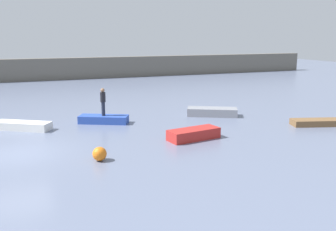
{
  "coord_description": "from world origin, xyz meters",
  "views": [
    {
      "loc": [
        0.23,
        -17.54,
        5.25
      ],
      "look_at": [
        7.81,
        1.45,
        0.86
      ],
      "focal_mm": 40.0,
      "sensor_mm": 36.0,
      "label": 1
    }
  ],
  "objects_px": {
    "rowboat_grey": "(212,112)",
    "rowboat_red": "(194,134)",
    "rowboat_white": "(22,126)",
    "person_dark_shirt": "(103,100)",
    "mooring_buoy": "(100,154)",
    "rowboat_blue": "(104,119)",
    "rowboat_brown": "(321,122)"
  },
  "relations": [
    {
      "from": "rowboat_grey",
      "to": "rowboat_white",
      "type": "bearing_deg",
      "value": -154.82
    },
    {
      "from": "rowboat_white",
      "to": "mooring_buoy",
      "type": "distance_m",
      "value": 7.61
    },
    {
      "from": "rowboat_brown",
      "to": "rowboat_grey",
      "type": "bearing_deg",
      "value": 152.02
    },
    {
      "from": "rowboat_red",
      "to": "person_dark_shirt",
      "type": "distance_m",
      "value": 6.49
    },
    {
      "from": "rowboat_blue",
      "to": "rowboat_white",
      "type": "bearing_deg",
      "value": -154.03
    },
    {
      "from": "rowboat_brown",
      "to": "mooring_buoy",
      "type": "bearing_deg",
      "value": -156.22
    },
    {
      "from": "rowboat_blue",
      "to": "rowboat_grey",
      "type": "xyz_separation_m",
      "value": [
        7.16,
        -0.6,
        0.03
      ]
    },
    {
      "from": "rowboat_white",
      "to": "rowboat_grey",
      "type": "xyz_separation_m",
      "value": [
        11.81,
        -0.69,
        0.04
      ]
    },
    {
      "from": "rowboat_grey",
      "to": "mooring_buoy",
      "type": "relative_size",
      "value": 5.35
    },
    {
      "from": "rowboat_brown",
      "to": "mooring_buoy",
      "type": "height_order",
      "value": "mooring_buoy"
    },
    {
      "from": "mooring_buoy",
      "to": "rowboat_white",
      "type": "bearing_deg",
      "value": 113.05
    },
    {
      "from": "rowboat_grey",
      "to": "rowboat_red",
      "type": "bearing_deg",
      "value": -98.98
    },
    {
      "from": "mooring_buoy",
      "to": "rowboat_blue",
      "type": "bearing_deg",
      "value": 76.43
    },
    {
      "from": "rowboat_brown",
      "to": "mooring_buoy",
      "type": "xyz_separation_m",
      "value": [
        -13.55,
        -1.52,
        0.12
      ]
    },
    {
      "from": "person_dark_shirt",
      "to": "mooring_buoy",
      "type": "xyz_separation_m",
      "value": [
        -1.67,
        -6.9,
        -1.1
      ]
    },
    {
      "from": "rowboat_grey",
      "to": "rowboat_blue",
      "type": "bearing_deg",
      "value": -156.23
    },
    {
      "from": "rowboat_red",
      "to": "rowboat_grey",
      "type": "relative_size",
      "value": 0.84
    },
    {
      "from": "rowboat_brown",
      "to": "person_dark_shirt",
      "type": "distance_m",
      "value": 13.11
    },
    {
      "from": "rowboat_red",
      "to": "rowboat_grey",
      "type": "bearing_deg",
      "value": 43.32
    },
    {
      "from": "rowboat_blue",
      "to": "person_dark_shirt",
      "type": "xyz_separation_m",
      "value": [
        0.0,
        -0.0,
        1.17
      ]
    },
    {
      "from": "rowboat_red",
      "to": "rowboat_brown",
      "type": "distance_m",
      "value": 8.36
    },
    {
      "from": "person_dark_shirt",
      "to": "mooring_buoy",
      "type": "height_order",
      "value": "person_dark_shirt"
    },
    {
      "from": "rowboat_blue",
      "to": "rowboat_red",
      "type": "height_order",
      "value": "rowboat_red"
    },
    {
      "from": "person_dark_shirt",
      "to": "rowboat_grey",
      "type": "bearing_deg",
      "value": -4.78
    },
    {
      "from": "rowboat_brown",
      "to": "mooring_buoy",
      "type": "relative_size",
      "value": 5.68
    },
    {
      "from": "person_dark_shirt",
      "to": "mooring_buoy",
      "type": "distance_m",
      "value": 7.19
    },
    {
      "from": "rowboat_brown",
      "to": "person_dark_shirt",
      "type": "relative_size",
      "value": 2.06
    },
    {
      "from": "rowboat_white",
      "to": "rowboat_grey",
      "type": "distance_m",
      "value": 11.83
    },
    {
      "from": "mooring_buoy",
      "to": "rowboat_brown",
      "type": "bearing_deg",
      "value": 6.38
    },
    {
      "from": "rowboat_white",
      "to": "mooring_buoy",
      "type": "bearing_deg",
      "value": -34.06
    },
    {
      "from": "person_dark_shirt",
      "to": "rowboat_red",
      "type": "bearing_deg",
      "value": -56.43
    },
    {
      "from": "rowboat_red",
      "to": "person_dark_shirt",
      "type": "height_order",
      "value": "person_dark_shirt"
    }
  ]
}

